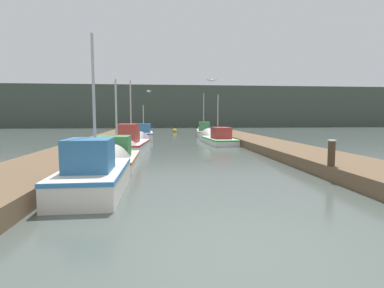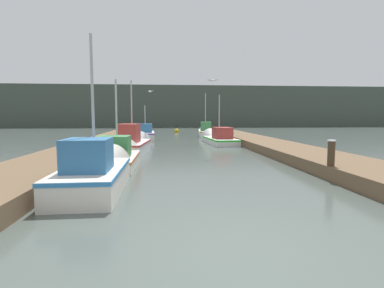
{
  "view_description": "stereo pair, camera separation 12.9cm",
  "coord_description": "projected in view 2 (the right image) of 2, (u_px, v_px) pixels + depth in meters",
  "views": [
    {
      "loc": [
        -1.26,
        -4.34,
        2.14
      ],
      "look_at": [
        0.01,
        8.42,
        0.92
      ],
      "focal_mm": 28.0,
      "sensor_mm": 36.0,
      "label": 1
    },
    {
      "loc": [
        -1.13,
        -4.36,
        2.14
      ],
      "look_at": [
        0.01,
        8.42,
        0.92
      ],
      "focal_mm": 28.0,
      "sensor_mm": 36.0,
      "label": 2
    }
  ],
  "objects": [
    {
      "name": "seagull_lead",
      "position": [
        213.0,
        81.0,
        15.81
      ],
      "size": [
        0.55,
        0.28,
        0.12
      ],
      "rotation": [
        0.0,
        0.0,
        3.12
      ],
      "color": "white"
    },
    {
      "name": "fishing_boat_4",
      "position": [
        145.0,
        134.0,
        27.01
      ],
      "size": [
        1.76,
        4.82,
        3.47
      ],
      "rotation": [
        0.0,
        0.0,
        0.04
      ],
      "color": "silver",
      "rests_on": "ground_plane"
    },
    {
      "name": "ground_plane",
      "position": [
        240.0,
        254.0,
        4.62
      ],
      "size": [
        200.0,
        200.0,
        0.0
      ],
      "color": "#47514C"
    },
    {
      "name": "mooring_piling_1",
      "position": [
        140.0,
        129.0,
        36.33
      ],
      "size": [
        0.31,
        0.31,
        1.1
      ],
      "color": "#473523",
      "rests_on": "ground_plane"
    },
    {
      "name": "seagull_1",
      "position": [
        150.0,
        91.0,
        20.98
      ],
      "size": [
        0.49,
        0.45,
        0.12
      ],
      "rotation": [
        0.0,
        0.0,
        5.56
      ],
      "color": "white"
    },
    {
      "name": "channel_buoy",
      "position": [
        177.0,
        131.0,
        38.45
      ],
      "size": [
        0.63,
        0.63,
        1.13
      ],
      "color": "gold",
      "rests_on": "ground_plane"
    },
    {
      "name": "fishing_boat_5",
      "position": [
        205.0,
        131.0,
        31.86
      ],
      "size": [
        1.94,
        6.39,
        4.83
      ],
      "rotation": [
        0.0,
        0.0,
        -0.09
      ],
      "color": "silver",
      "rests_on": "ground_plane"
    },
    {
      "name": "fishing_boat_2",
      "position": [
        133.0,
        144.0,
        17.41
      ],
      "size": [
        2.05,
        5.17,
        4.6
      ],
      "rotation": [
        0.0,
        0.0,
        -0.08
      ],
      "color": "silver",
      "rests_on": "ground_plane"
    },
    {
      "name": "dock_right",
      "position": [
        261.0,
        143.0,
        20.96
      ],
      "size": [
        2.84,
        40.0,
        0.48
      ],
      "color": "brown",
      "rests_on": "ground_plane"
    },
    {
      "name": "mooring_piling_0",
      "position": [
        128.0,
        135.0,
        26.21
      ],
      "size": [
        0.3,
        0.3,
        0.96
      ],
      "color": "#473523",
      "rests_on": "ground_plane"
    },
    {
      "name": "dock_left",
      "position": [
        98.0,
        144.0,
        19.97
      ],
      "size": [
        2.84,
        40.0,
        0.48
      ],
      "color": "brown",
      "rests_on": "ground_plane"
    },
    {
      "name": "fishing_boat_3",
      "position": [
        218.0,
        138.0,
        23.41
      ],
      "size": [
        2.1,
        5.88,
        4.33
      ],
      "rotation": [
        0.0,
        0.0,
        0.07
      ],
      "color": "silver",
      "rests_on": "ground_plane"
    },
    {
      "name": "distant_shore_ridge",
      "position": [
        170.0,
        107.0,
        62.68
      ],
      "size": [
        120.0,
        16.0,
        7.74
      ],
      "color": "#424C42",
      "rests_on": "ground_plane"
    },
    {
      "name": "fishing_boat_0",
      "position": [
        97.0,
        171.0,
        8.89
      ],
      "size": [
        1.69,
        4.72,
        4.82
      ],
      "rotation": [
        0.0,
        0.0,
        0.01
      ],
      "color": "silver",
      "rests_on": "ground_plane"
    },
    {
      "name": "mooring_piling_2",
      "position": [
        331.0,
        160.0,
        9.85
      ],
      "size": [
        0.27,
        0.27,
        1.34
      ],
      "color": "#473523",
      "rests_on": "ground_plane"
    },
    {
      "name": "fishing_boat_1",
      "position": [
        118.0,
        156.0,
        12.96
      ],
      "size": [
        1.66,
        4.56,
        4.17
      ],
      "rotation": [
        0.0,
        0.0,
        0.0
      ],
      "color": "silver",
      "rests_on": "ground_plane"
    }
  ]
}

